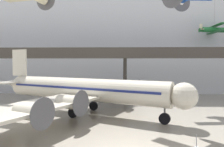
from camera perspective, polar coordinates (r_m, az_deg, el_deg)
The scene contains 5 objects.
hangar_back_wall at distance 51.99m, azimuth 3.24°, elevation 10.78°, with size 140.00×3.00×28.64m.
mezzanine_walkway at distance 42.47m, azimuth 3.46°, elevation 4.48°, with size 110.00×3.20×9.98m.
airliner_silver_main at distance 30.56m, azimuth -7.98°, elevation -4.22°, with size 28.54×33.71×9.24m.
suspended_plane_green_biplane at distance 50.87m, azimuth 25.17°, elevation 10.34°, with size 6.16×7.56×10.70m.
stanchion_barrier at distance 20.28m, azimuth 21.18°, elevation -16.64°, with size 0.36×0.36×1.08m.
Camera 1 is at (-0.98, -15.29, 6.96)m, focal length 35.00 mm.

